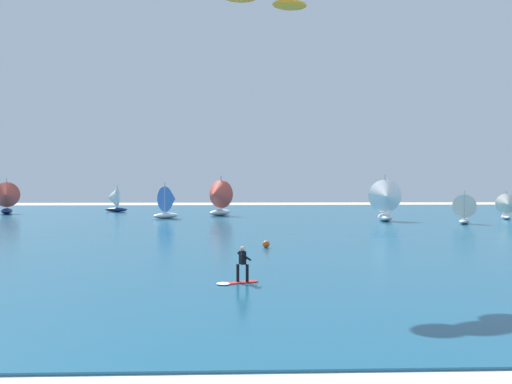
% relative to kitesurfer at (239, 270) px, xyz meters
% --- Properties ---
extents(ocean, '(160.00, 90.00, 0.10)m').
position_rel_kitesurfer_xyz_m(ocean, '(1.16, 33.56, -0.65)').
color(ocean, navy).
rests_on(ocean, ground).
extents(shoreline_foam, '(60.36, 2.36, 0.01)m').
position_rel_kitesurfer_xyz_m(shoreline_foam, '(-0.68, -11.61, -0.70)').
color(shoreline_foam, white).
rests_on(shoreline_foam, ground).
extents(kitesurfer, '(2.02, 1.30, 1.67)m').
position_rel_kitesurfer_xyz_m(kitesurfer, '(0.00, 0.00, 0.00)').
color(kitesurfer, red).
rests_on(kitesurfer, ocean).
extents(sailboat_leading, '(3.37, 2.88, 3.91)m').
position_rel_kitesurfer_xyz_m(sailboat_leading, '(-18.38, 57.23, 1.19)').
color(sailboat_leading, navy).
rests_on(sailboat_leading, ocean).
extents(sailboat_heeled_over, '(3.87, 4.40, 4.95)m').
position_rel_kitesurfer_xyz_m(sailboat_heeled_over, '(-31.93, 52.16, 1.66)').
color(sailboat_heeled_over, navy).
rests_on(sailboat_heeled_over, ocean).
extents(sailboat_anchored_offshore, '(3.90, 3.88, 4.41)m').
position_rel_kitesurfer_xyz_m(sailboat_anchored_offshore, '(-8.32, 42.87, 1.42)').
color(sailboat_anchored_offshore, white).
rests_on(sailboat_anchored_offshore, ocean).
extents(sailboat_far_left, '(2.69, 3.06, 3.44)m').
position_rel_kitesurfer_xyz_m(sailboat_far_left, '(32.18, 39.44, 0.97)').
color(sailboat_far_left, white).
rests_on(sailboat_far_left, ocean).
extents(sailboat_far_right, '(4.31, 4.74, 5.27)m').
position_rel_kitesurfer_xyz_m(sailboat_far_right, '(-2.57, 47.16, 1.81)').
color(sailboat_far_right, silver).
rests_on(sailboat_far_right, ocean).
extents(sailboat_trailing, '(2.84, 3.17, 3.53)m').
position_rel_kitesurfer_xyz_m(sailboat_trailing, '(24.60, 33.50, 1.02)').
color(sailboat_trailing, silver).
rests_on(sailboat_trailing, ocean).
extents(sailboat_near_shore, '(4.03, 4.67, 5.32)m').
position_rel_kitesurfer_xyz_m(sailboat_near_shore, '(16.91, 37.06, 1.83)').
color(sailboat_near_shore, white).
rests_on(sailboat_near_shore, ocean).
extents(marker_buoy, '(0.50, 0.50, 0.50)m').
position_rel_kitesurfer_xyz_m(marker_buoy, '(1.95, 12.98, -0.35)').
color(marker_buoy, '#E55919').
rests_on(marker_buoy, ocean).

